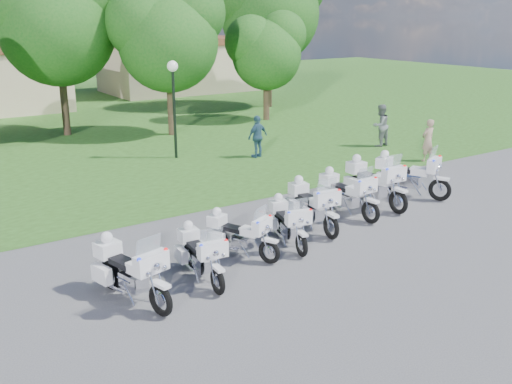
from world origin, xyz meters
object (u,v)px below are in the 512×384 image
motorcycle_2 (239,234)px  motorcycle_6 (373,181)px  motorcycle_3 (288,222)px  motorcycle_4 (312,204)px  motorcycle_7 (407,174)px  bystander_a (428,140)px  motorcycle_5 (346,193)px  motorcycle_0 (129,270)px  bystander_b (380,126)px  lamp_post (173,85)px  bystander_c (258,137)px  motorcycle_1 (200,254)px

motorcycle_2 → motorcycle_6: (5.68, 1.14, 0.15)m
motorcycle_3 → motorcycle_4: bearing=-140.9°
motorcycle_7 → bystander_a: motorcycle_7 is taller
motorcycle_5 → motorcycle_6: bearing=-172.8°
bystander_a → motorcycle_3: bearing=21.7°
motorcycle_0 → bystander_b: (15.06, 7.76, 0.28)m
motorcycle_4 → bystander_a: (8.76, 3.39, 0.19)m
motorcycle_5 → bystander_a: size_ratio=1.39×
motorcycle_0 → motorcycle_6: size_ratio=0.89×
lamp_post → motorcycle_3: bearing=-99.6°
motorcycle_0 → motorcycle_4: (5.87, 1.28, 0.00)m
motorcycle_6 → bystander_a: (5.85, 2.84, 0.12)m
motorcycle_2 → bystander_c: 10.38m
motorcycle_0 → motorcycle_4: motorcycle_4 is taller
motorcycle_2 → bystander_b: size_ratio=1.02×
motorcycle_3 → motorcycle_5: motorcycle_5 is taller
bystander_c → motorcycle_1: bearing=38.7°
motorcycle_3 → lamp_post: (1.72, 10.18, 2.43)m
motorcycle_7 → bystander_a: size_ratio=1.41×
motorcycle_6 → bystander_c: motorcycle_6 is taller
motorcycle_5 → bystander_c: 7.69m
motorcycle_2 → lamp_post: size_ratio=0.49×
motorcycle_4 → bystander_a: bearing=-151.3°
motorcycle_0 → motorcycle_2: 3.18m
motorcycle_7 → motorcycle_1: bearing=-12.6°
motorcycle_4 → lamp_post: lamp_post is taller
bystander_b → bystander_c: size_ratio=1.08×
motorcycle_0 → motorcycle_2: (3.10, 0.69, -0.09)m
motorcycle_3 → bystander_b: bearing=-132.1°
motorcycle_2 → motorcycle_4: bearing=167.5°
motorcycle_3 → bystander_b: size_ratio=1.10×
motorcycle_2 → motorcycle_4: motorcycle_4 is taller
motorcycle_7 → motorcycle_3: bearing=-12.6°
bystander_a → motorcycle_0: bearing=17.8°
motorcycle_4 → motorcycle_6: bearing=-161.8°
motorcycle_2 → bystander_b: (11.95, 7.07, 0.37)m
motorcycle_0 → motorcycle_5: bearing=177.8°
bystander_b → motorcycle_4: bearing=27.8°
motorcycle_3 → motorcycle_7: motorcycle_7 is taller
motorcycle_0 → bystander_b: bystander_b is taller
bystander_c → motorcycle_4: bearing=55.4°
motorcycle_6 → motorcycle_0: bearing=13.2°
motorcycle_0 → motorcycle_7: motorcycle_7 is taller
motorcycle_0 → bystander_a: 15.37m
motorcycle_2 → motorcycle_4: (2.77, 0.59, 0.09)m
motorcycle_6 → bystander_b: bearing=-135.1°
motorcycle_5 → bystander_b: bystander_b is taller
motorcycle_0 → bystander_a: size_ratio=1.37×
motorcycle_5 → bystander_c: (1.80, 7.47, 0.21)m
motorcycle_2 → motorcycle_1: bearing=-1.2°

